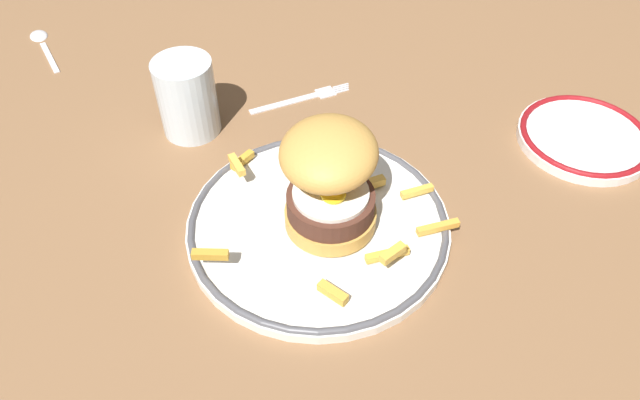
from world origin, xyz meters
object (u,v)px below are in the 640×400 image
(dinner_plate, at_px, (320,224))
(spoon, at_px, (43,38))
(water_glass, at_px, (190,101))
(side_plate, at_px, (586,138))
(burger, at_px, (331,180))
(fork, at_px, (305,98))

(dinner_plate, xyz_separation_m, spoon, (-0.43, 0.38, -0.00))
(dinner_plate, relative_size, water_glass, 2.87)
(dinner_plate, xyz_separation_m, side_plate, (0.33, 0.15, -0.00))
(burger, bearing_deg, dinner_plate, -162.63)
(burger, relative_size, side_plate, 0.82)
(dinner_plate, distance_m, side_plate, 0.36)
(spoon, bearing_deg, burger, -40.87)
(fork, bearing_deg, side_plate, -14.17)
(dinner_plate, xyz_separation_m, water_glass, (-0.16, 0.17, 0.03))
(burger, height_order, fork, burger)
(dinner_plate, height_order, burger, burger)
(water_glass, bearing_deg, dinner_plate, -46.70)
(dinner_plate, bearing_deg, spoon, 138.10)
(water_glass, xyz_separation_m, side_plate, (0.49, -0.03, -0.03))
(burger, distance_m, fork, 0.24)
(side_plate, bearing_deg, water_glass, 176.97)
(burger, xyz_separation_m, spoon, (-0.44, 0.38, -0.07))
(water_glass, relative_size, spoon, 0.80)
(spoon, bearing_deg, fork, -20.01)
(side_plate, height_order, fork, side_plate)
(water_glass, xyz_separation_m, fork, (0.14, 0.06, -0.04))
(dinner_plate, height_order, side_plate, same)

